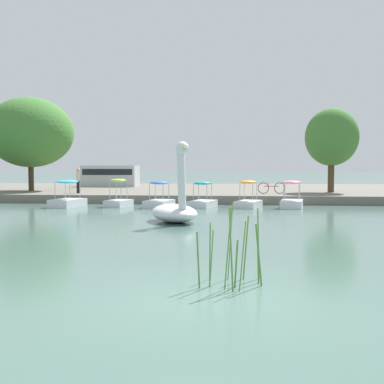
% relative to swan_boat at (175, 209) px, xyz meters
% --- Properties ---
extents(ground_plane, '(474.21, 474.21, 0.00)m').
position_rel_swan_boat_xyz_m(ground_plane, '(2.08, -11.61, -0.56)').
color(ground_plane, '#47665B').
extents(shore_bank_far, '(131.99, 22.06, 0.54)m').
position_rel_swan_boat_xyz_m(shore_bank_far, '(2.08, 20.73, -0.29)').
color(shore_bank_far, '#6B665B').
rests_on(shore_bank_far, ground_plane).
extents(swan_boat, '(2.88, 3.55, 3.28)m').
position_rel_swan_boat_xyz_m(swan_boat, '(0.00, 0.00, 0.00)').
color(swan_boat, white).
rests_on(swan_boat, ground_plane).
extents(pedal_boat_pink, '(1.51, 2.42, 1.53)m').
position_rel_swan_boat_xyz_m(pedal_boat_pink, '(5.62, 7.73, -0.11)').
color(pedal_boat_pink, white).
rests_on(pedal_boat_pink, ground_plane).
extents(pedal_boat_orange, '(1.71, 2.43, 1.54)m').
position_rel_swan_boat_xyz_m(pedal_boat_orange, '(3.20, 7.73, -0.14)').
color(pedal_boat_orange, white).
rests_on(pedal_boat_orange, ground_plane).
extents(pedal_boat_teal, '(1.66, 2.38, 1.47)m').
position_rel_swan_boat_xyz_m(pedal_boat_teal, '(0.60, 7.71, -0.14)').
color(pedal_boat_teal, white).
rests_on(pedal_boat_teal, ground_plane).
extents(pedal_boat_blue, '(1.63, 2.29, 1.50)m').
position_rel_swan_boat_xyz_m(pedal_boat_blue, '(-1.84, 7.33, -0.13)').
color(pedal_boat_blue, white).
rests_on(pedal_boat_blue, ground_plane).
extents(pedal_boat_lime, '(1.47, 1.99, 1.61)m').
position_rel_swan_boat_xyz_m(pedal_boat_lime, '(-4.29, 7.73, -0.11)').
color(pedal_boat_lime, white).
rests_on(pedal_boat_lime, ground_plane).
extents(pedal_boat_cyan, '(1.75, 2.43, 1.55)m').
position_rel_swan_boat_xyz_m(pedal_boat_cyan, '(-7.15, 7.24, -0.08)').
color(pedal_boat_cyan, white).
rests_on(pedal_boat_cyan, ground_plane).
extents(tree_broadleaf_left, '(4.96, 4.93, 5.83)m').
position_rel_swan_boat_xyz_m(tree_broadleaf_left, '(9.07, 14.69, 3.79)').
color(tree_broadleaf_left, '#4C3823').
rests_on(tree_broadleaf_left, shore_bank_far).
extents(tree_broadleaf_right, '(8.57, 8.69, 6.87)m').
position_rel_swan_boat_xyz_m(tree_broadleaf_right, '(-12.63, 14.82, 4.28)').
color(tree_broadleaf_right, '#423323').
rests_on(tree_broadleaf_right, shore_bank_far).
extents(person_on_path, '(0.29, 0.29, 1.69)m').
position_rel_swan_boat_xyz_m(person_on_path, '(-8.06, 11.87, 0.90)').
color(person_on_path, black).
rests_on(person_on_path, shore_bank_far).
extents(bicycle_parked, '(1.81, 0.35, 0.75)m').
position_rel_swan_boat_xyz_m(bicycle_parked, '(4.82, 12.44, 0.35)').
color(bicycle_parked, black).
rests_on(bicycle_parked, shore_bank_far).
extents(parked_van, '(5.07, 2.17, 1.90)m').
position_rel_swan_boat_xyz_m(parked_van, '(-8.86, 23.19, 1.01)').
color(parked_van, silver).
rests_on(parked_van, shore_bank_far).
extents(reed_clump_foreground, '(1.25, 1.17, 1.56)m').
position_rel_swan_boat_xyz_m(reed_clump_foreground, '(2.55, -10.60, 0.08)').
color(reed_clump_foreground, '#4C7F33').
rests_on(reed_clump_foreground, ground_plane).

